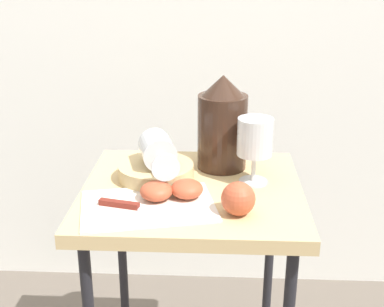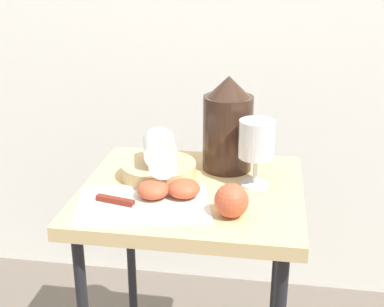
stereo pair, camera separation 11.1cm
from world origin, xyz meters
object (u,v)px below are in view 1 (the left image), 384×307
at_px(pitcher, 223,131).
at_px(apple_half_left, 156,191).
at_px(wine_glass_tipped_near, 158,150).
at_px(wine_glass_upright, 255,140).
at_px(knife, 139,207).
at_px(basket_tray, 156,171).
at_px(apple_whole, 238,199).
at_px(table, 192,219).
at_px(apple_half_right, 187,189).

height_order(pitcher, apple_half_left, pitcher).
distance_m(wine_glass_tipped_near, apple_half_left, 0.12).
xyz_separation_m(wine_glass_upright, knife, (-0.24, -0.15, -0.09)).
xyz_separation_m(apple_half_left, knife, (-0.03, -0.05, -0.01)).
bearing_deg(basket_tray, apple_whole, -42.60).
relative_size(table, apple_half_right, 9.94).
bearing_deg(apple_half_right, table, 82.36).
xyz_separation_m(pitcher, wine_glass_tipped_near, (-0.14, -0.09, -0.02)).
bearing_deg(basket_tray, table, -27.72).
distance_m(wine_glass_upright, apple_half_right, 0.19).
bearing_deg(basket_tray, pitcher, 27.37).
distance_m(wine_glass_upright, apple_half_left, 0.24).
xyz_separation_m(table, basket_tray, (-0.08, 0.04, 0.10)).
distance_m(apple_whole, knife, 0.20).
bearing_deg(apple_half_left, wine_glass_tipped_near, 94.17).
relative_size(wine_glass_tipped_near, apple_whole, 2.44).
xyz_separation_m(wine_glass_upright, wine_glass_tipped_near, (-0.21, 0.00, -0.03)).
xyz_separation_m(pitcher, wine_glass_upright, (0.07, -0.09, 0.01)).
bearing_deg(knife, wine_glass_upright, 32.66).
relative_size(apple_half_left, apple_whole, 1.00).
relative_size(apple_half_left, apple_half_right, 1.00).
xyz_separation_m(table, apple_whole, (0.10, -0.12, 0.11)).
bearing_deg(wine_glass_tipped_near, pitcher, 31.33).
bearing_deg(wine_glass_upright, apple_whole, -104.30).
xyz_separation_m(pitcher, apple_whole, (0.03, -0.24, -0.06)).
bearing_deg(apple_half_right, pitcher, 67.65).
relative_size(wine_glass_tipped_near, apple_half_right, 2.44).
relative_size(table, knife, 2.80).
relative_size(basket_tray, pitcher, 0.77).
height_order(wine_glass_upright, knife, wine_glass_upright).
bearing_deg(pitcher, table, -118.45).
relative_size(basket_tray, wine_glass_upright, 1.14).
bearing_deg(pitcher, apple_whole, -82.97).
height_order(pitcher, apple_whole, pitcher).
height_order(basket_tray, apple_half_left, apple_half_left).
bearing_deg(table, wine_glass_upright, 13.55).
height_order(apple_half_left, apple_half_right, same).
distance_m(wine_glass_upright, wine_glass_tipped_near, 0.22).
bearing_deg(apple_half_left, apple_whole, -16.87).
distance_m(table, apple_half_left, 0.14).
height_order(wine_glass_upright, apple_half_right, wine_glass_upright).
height_order(table, basket_tray, basket_tray).
bearing_deg(table, apple_half_right, -97.64).
bearing_deg(wine_glass_tipped_near, table, -23.70).
distance_m(table, basket_tray, 0.14).
height_order(table, pitcher, pitcher).
relative_size(pitcher, knife, 0.93).
distance_m(basket_tray, wine_glass_tipped_near, 0.06).
bearing_deg(wine_glass_upright, pitcher, 127.82).
relative_size(wine_glass_upright, apple_whole, 2.22).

